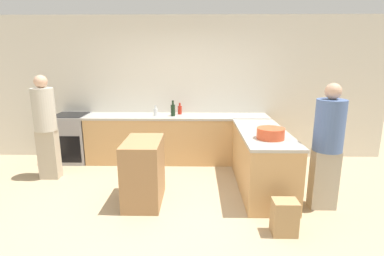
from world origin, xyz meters
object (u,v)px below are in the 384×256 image
at_px(wine_bottle_dark, 173,110).
at_px(person_at_peninsula, 328,143).
at_px(vinegar_bottle_clear, 156,112).
at_px(person_by_range, 45,124).
at_px(range_oven, 73,138).
at_px(paper_bag, 284,217).
at_px(mixing_bowl, 271,133).
at_px(hot_sauce_bottle, 180,110).
at_px(island_table, 144,172).

relative_size(wine_bottle_dark, person_at_peninsula, 0.17).
relative_size(vinegar_bottle_clear, person_by_range, 0.11).
height_order(range_oven, paper_bag, range_oven).
height_order(mixing_bowl, hot_sauce_bottle, hot_sauce_bottle).
bearing_deg(vinegar_bottle_clear, mixing_bowl, -41.62).
bearing_deg(paper_bag, vinegar_bottle_clear, 126.49).
xyz_separation_m(range_oven, mixing_bowl, (3.34, -1.59, 0.51)).
bearing_deg(wine_bottle_dark, range_oven, 178.62).
relative_size(mixing_bowl, wine_bottle_dark, 1.27).
relative_size(wine_bottle_dark, person_by_range, 0.17).
relative_size(range_oven, mixing_bowl, 2.48).
bearing_deg(hot_sauce_bottle, island_table, -102.39).
xyz_separation_m(mixing_bowl, person_at_peninsula, (0.68, -0.18, -0.08)).
bearing_deg(vinegar_bottle_clear, wine_bottle_dark, 0.54).
bearing_deg(paper_bag, person_by_range, 155.37).
bearing_deg(person_at_peninsula, mixing_bowl, 164.81).
relative_size(mixing_bowl, person_by_range, 0.22).
distance_m(hot_sauce_bottle, paper_bag, 2.96).
height_order(range_oven, person_at_peninsula, person_at_peninsula).
xyz_separation_m(vinegar_bottle_clear, paper_bag, (1.74, -2.36, -0.76)).
xyz_separation_m(island_table, mixing_bowl, (1.69, 0.06, 0.53)).
bearing_deg(island_table, range_oven, 134.84).
bearing_deg(person_at_peninsula, person_by_range, 167.18).
bearing_deg(person_by_range, hot_sauce_bottle, 25.28).
relative_size(range_oven, person_by_range, 0.54).
distance_m(vinegar_bottle_clear, wine_bottle_dark, 0.32).
distance_m(wine_bottle_dark, person_at_peninsula, 2.72).
xyz_separation_m(island_table, vinegar_bottle_clear, (-0.04, 1.61, 0.53)).
height_order(mixing_bowl, vinegar_bottle_clear, vinegar_bottle_clear).
xyz_separation_m(person_by_range, person_at_peninsula, (4.06, -0.92, -0.03)).
bearing_deg(mixing_bowl, hot_sauce_bottle, 127.09).
xyz_separation_m(vinegar_bottle_clear, wine_bottle_dark, (0.32, 0.00, 0.04)).
distance_m(range_oven, hot_sauce_bottle, 2.11).
relative_size(island_table, vinegar_bottle_clear, 4.56).
height_order(range_oven, island_table, range_oven).
xyz_separation_m(range_oven, wine_bottle_dark, (1.92, -0.05, 0.55)).
bearing_deg(range_oven, hot_sauce_bottle, 3.67).
bearing_deg(paper_bag, wine_bottle_dark, 121.12).
relative_size(island_table, person_at_peninsula, 0.53).
bearing_deg(island_table, person_at_peninsula, -2.92).
distance_m(range_oven, person_by_range, 0.97).
xyz_separation_m(hot_sauce_bottle, person_at_peninsula, (1.98, -1.91, -0.09)).
distance_m(range_oven, person_at_peninsula, 4.42).
bearing_deg(hot_sauce_bottle, person_by_range, -154.72).
xyz_separation_m(hot_sauce_bottle, person_by_range, (-2.08, -0.98, -0.06)).
xyz_separation_m(mixing_bowl, paper_bag, (0.01, -0.81, -0.76)).
bearing_deg(mixing_bowl, vinegar_bottle_clear, 138.38).
xyz_separation_m(mixing_bowl, hot_sauce_bottle, (-1.30, 1.72, 0.01)).
bearing_deg(paper_bag, range_oven, 144.29).
xyz_separation_m(mixing_bowl, vinegar_bottle_clear, (-1.74, 1.54, 0.00)).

